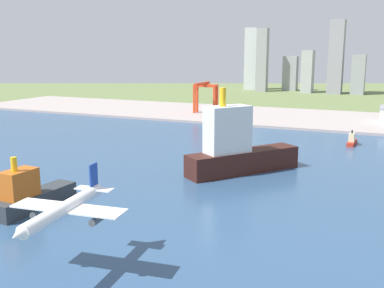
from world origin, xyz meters
name	(u,v)px	position (x,y,z in m)	size (l,w,h in m)	color
ground_plane	(281,161)	(0.00, 300.00, 0.00)	(2400.00, 2400.00, 0.00)	#627343
water_bay	(255,185)	(0.00, 240.00, 0.07)	(840.00, 360.00, 0.15)	#2D4C70
industrial_pier	(324,120)	(0.00, 490.00, 1.25)	(840.00, 140.00, 2.50)	#A19590
airplane_landing	(64,209)	(-25.64, 118.73, 22.66)	(37.74, 45.45, 13.85)	white
tugboat_small	(352,141)	(37.10, 372.55, 3.47)	(6.07, 21.79, 11.57)	#B22D1E
cargo_ship	(237,149)	(-16.65, 259.53, 14.45)	(54.48, 66.15, 50.14)	#381914
container_barge	(30,195)	(-80.76, 161.75, 7.33)	(13.07, 42.91, 25.97)	#2D3338
port_crane_red	(205,91)	(-126.13, 476.18, 27.46)	(26.05, 36.78, 34.36)	red
distant_skyline	(304,64)	(-83.10, 812.43, 47.26)	(207.59, 53.19, 119.50)	#AEB5B7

